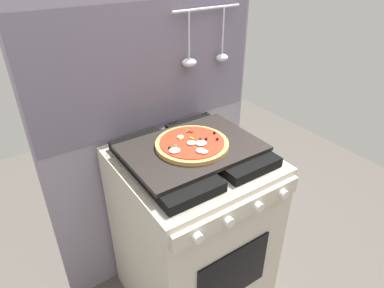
% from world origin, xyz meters
% --- Properties ---
extents(kitchen_backsplash, '(1.10, 0.09, 1.55)m').
position_xyz_m(kitchen_backsplash, '(0.00, 0.33, 0.79)').
color(kitchen_backsplash, gray).
rests_on(kitchen_backsplash, ground_plane).
extents(stove, '(0.60, 0.64, 0.90)m').
position_xyz_m(stove, '(-0.00, -0.00, 0.45)').
color(stove, beige).
rests_on(stove, ground_plane).
extents(baking_tray, '(0.54, 0.38, 0.02)m').
position_xyz_m(baking_tray, '(0.00, 0.00, 0.91)').
color(baking_tray, black).
rests_on(baking_tray, stove).
extents(pizza_left, '(0.30, 0.30, 0.03)m').
position_xyz_m(pizza_left, '(-0.00, -0.00, 0.93)').
color(pizza_left, tan).
rests_on(pizza_left, baking_tray).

